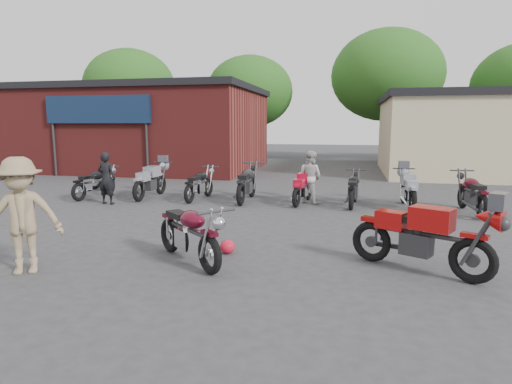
% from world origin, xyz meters
% --- Properties ---
extents(ground, '(90.00, 90.00, 0.00)m').
position_xyz_m(ground, '(0.00, 0.00, 0.00)').
color(ground, '#333335').
extents(brick_building, '(12.00, 8.00, 4.00)m').
position_xyz_m(brick_building, '(-9.00, 14.00, 2.00)').
color(brick_building, maroon).
rests_on(brick_building, ground).
extents(stucco_building, '(10.00, 8.00, 3.50)m').
position_xyz_m(stucco_building, '(8.50, 15.00, 1.75)').
color(stucco_building, tan).
rests_on(stucco_building, ground).
extents(tree_0, '(6.56, 6.56, 8.20)m').
position_xyz_m(tree_0, '(-14.00, 22.00, 4.10)').
color(tree_0, '#1F4913').
rests_on(tree_0, ground).
extents(tree_1, '(5.92, 5.92, 7.40)m').
position_xyz_m(tree_1, '(-5.00, 22.00, 3.70)').
color(tree_1, '#1F4913').
rests_on(tree_1, ground).
extents(tree_2, '(7.04, 7.04, 8.80)m').
position_xyz_m(tree_2, '(4.00, 22.00, 4.40)').
color(tree_2, '#1F4913').
rests_on(tree_2, ground).
extents(vintage_motorcycle, '(1.96, 1.85, 1.18)m').
position_xyz_m(vintage_motorcycle, '(-0.67, -0.61, 0.59)').
color(vintage_motorcycle, '#4F091A').
rests_on(vintage_motorcycle, ground).
extents(sportbike, '(2.29, 1.70, 1.28)m').
position_xyz_m(sportbike, '(3.09, -0.25, 0.64)').
color(sportbike, '#B60F0F').
rests_on(sportbike, ground).
extents(helmet, '(0.29, 0.29, 0.26)m').
position_xyz_m(helmet, '(-0.19, 0.04, 0.13)').
color(helmet, red).
rests_on(helmet, ground).
extents(person_dark, '(0.58, 0.40, 1.55)m').
position_xyz_m(person_dark, '(-5.06, 4.02, 0.77)').
color(person_dark, black).
rests_on(person_dark, ground).
extents(person_light, '(0.95, 0.87, 1.57)m').
position_xyz_m(person_light, '(0.77, 5.52, 0.79)').
color(person_light, '#B2B2AD').
rests_on(person_light, ground).
extents(person_tan, '(1.37, 1.17, 1.84)m').
position_xyz_m(person_tan, '(-3.04, -1.63, 0.92)').
color(person_tan, '#917A59').
rests_on(person_tan, ground).
extents(row_bike_0, '(0.89, 1.92, 1.07)m').
position_xyz_m(row_bike_0, '(-6.07, 4.96, 0.54)').
color(row_bike_0, black).
rests_on(row_bike_0, ground).
extents(row_bike_1, '(0.71, 2.09, 1.21)m').
position_xyz_m(row_bike_1, '(-4.33, 5.38, 0.60)').
color(row_bike_1, '#9B9FAA').
rests_on(row_bike_1, ground).
extents(row_bike_2, '(0.79, 1.92, 1.09)m').
position_xyz_m(row_bike_2, '(-2.66, 5.35, 0.54)').
color(row_bike_2, black).
rests_on(row_bike_2, ground).
extents(row_bike_3, '(0.75, 2.16, 1.25)m').
position_xyz_m(row_bike_3, '(-1.15, 5.43, 0.62)').
color(row_bike_3, black).
rests_on(row_bike_3, ground).
extents(row_bike_4, '(0.89, 1.95, 1.09)m').
position_xyz_m(row_bike_4, '(0.58, 5.40, 0.54)').
color(row_bike_4, red).
rests_on(row_bike_4, ground).
extents(row_bike_5, '(0.75, 1.92, 1.09)m').
position_xyz_m(row_bike_5, '(2.05, 5.35, 0.55)').
color(row_bike_5, black).
rests_on(row_bike_5, ground).
extents(row_bike_6, '(0.75, 2.03, 1.16)m').
position_xyz_m(row_bike_6, '(3.56, 5.35, 0.58)').
color(row_bike_6, '#979BA4').
rests_on(row_bike_6, ground).
extents(row_bike_7, '(0.83, 2.09, 1.18)m').
position_xyz_m(row_bike_7, '(5.11, 4.91, 0.59)').
color(row_bike_7, '#4A0915').
rests_on(row_bike_7, ground).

